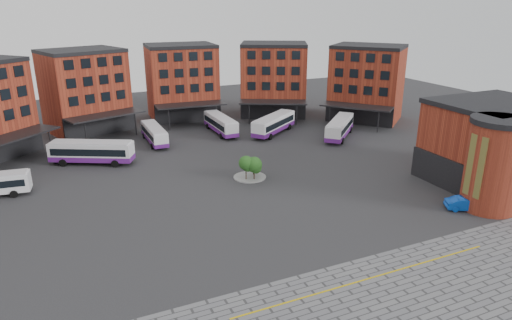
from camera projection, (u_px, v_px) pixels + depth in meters
name	position (u px, v px, depth m)	size (l,w,h in m)	color
ground	(277.00, 216.00, 50.45)	(160.00, 160.00, 0.00)	#28282B
yellow_line	(371.00, 278.00, 39.17)	(26.00, 0.15, 0.02)	gold
main_building	(153.00, 94.00, 79.10)	(94.14, 42.48, 14.60)	#963620
east_building	(492.00, 146.00, 57.23)	(17.40, 15.40, 10.60)	#963620
tree_island	(252.00, 166.00, 60.49)	(4.40, 4.40, 3.35)	gray
bus_b	(92.00, 152.00, 66.15)	(11.88, 7.94, 3.37)	white
bus_c	(154.00, 134.00, 76.03)	(2.65, 10.27, 2.89)	white
bus_d	(221.00, 124.00, 81.69)	(2.90, 11.10, 3.12)	silver
bus_e	(274.00, 124.00, 81.35)	(11.04, 9.01, 3.29)	white
bus_f	(340.00, 127.00, 79.08)	(10.19, 10.01, 3.27)	white
blue_car	(466.00, 204.00, 51.74)	(1.61, 4.62, 1.52)	#0D43B3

